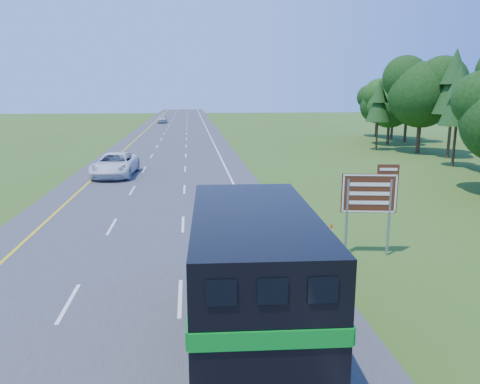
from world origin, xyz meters
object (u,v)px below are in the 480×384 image
Objects in this scene: horse_truck at (251,275)px; far_car at (162,119)px; exit_sign at (370,197)px; white_suv at (115,164)px.

horse_truck is 93.98m from far_car.
white_suv is at bearing 132.31° from exit_sign.
horse_truck is 1.91× the size of far_car.
far_car is at bearing 92.68° from white_suv.
white_suv reaches higher than far_car.
white_suv is 65.98m from far_car.
horse_truck is 2.37× the size of exit_sign.
far_car is at bearing 107.65° from exit_sign.
horse_truck reaches higher than exit_sign.
far_car is (-7.34, 93.68, -1.35)m from horse_truck.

